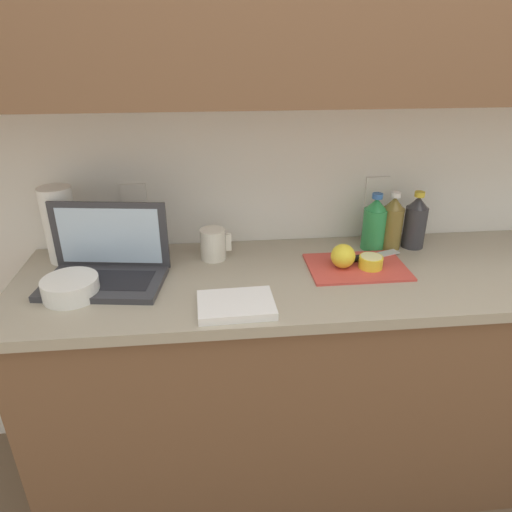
# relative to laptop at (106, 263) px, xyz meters

# --- Properties ---
(ground_plane) EXTENTS (12.00, 12.00, 0.00)m
(ground_plane) POSITION_rel_laptop_xyz_m (0.81, -0.03, -0.95)
(ground_plane) COLOR brown
(ground_plane) RESTS_ON ground
(wall_back) EXTENTS (5.20, 0.38, 2.60)m
(wall_back) POSITION_rel_laptop_xyz_m (0.81, 0.19, 0.61)
(wall_back) COLOR white
(wall_back) RESTS_ON ground_plane
(counter_unit) EXTENTS (2.24, 0.59, 0.89)m
(counter_unit) POSITION_rel_laptop_xyz_m (0.83, -0.03, -0.49)
(counter_unit) COLOR brown
(counter_unit) RESTS_ON ground_plane
(laptop) EXTENTS (0.40, 0.28, 0.24)m
(laptop) POSITION_rel_laptop_xyz_m (0.00, 0.00, 0.00)
(laptop) COLOR #333338
(laptop) RESTS_ON counter_unit
(cutting_board) EXTENTS (0.33, 0.23, 0.01)m
(cutting_board) POSITION_rel_laptop_xyz_m (0.83, -0.00, -0.05)
(cutting_board) COLOR #D1473D
(cutting_board) RESTS_ON counter_unit
(knife) EXTENTS (0.26, 0.12, 0.02)m
(knife) POSITION_rel_laptop_xyz_m (0.84, 0.03, -0.04)
(knife) COLOR silver
(knife) RESTS_ON cutting_board
(lemon_half_cut) EXTENTS (0.08, 0.08, 0.04)m
(lemon_half_cut) POSITION_rel_laptop_xyz_m (0.87, -0.02, -0.03)
(lemon_half_cut) COLOR yellow
(lemon_half_cut) RESTS_ON cutting_board
(lemon_whole_beside) EXTENTS (0.08, 0.08, 0.08)m
(lemon_whole_beside) POSITION_rel_laptop_xyz_m (0.77, -0.01, -0.01)
(lemon_whole_beside) COLOR yellow
(lemon_whole_beside) RESTS_ON cutting_board
(bottle_green_soda) EXTENTS (0.08, 0.08, 0.21)m
(bottle_green_soda) POSITION_rel_laptop_xyz_m (1.09, 0.15, 0.04)
(bottle_green_soda) COLOR #333338
(bottle_green_soda) RESTS_ON counter_unit
(bottle_oil_tall) EXTENTS (0.08, 0.08, 0.21)m
(bottle_oil_tall) POSITION_rel_laptop_xyz_m (1.00, 0.15, 0.04)
(bottle_oil_tall) COLOR olive
(bottle_oil_tall) RESTS_ON counter_unit
(bottle_water_clear) EXTENTS (0.08, 0.08, 0.21)m
(bottle_water_clear) POSITION_rel_laptop_xyz_m (0.93, 0.15, 0.04)
(bottle_water_clear) COLOR #2D934C
(bottle_water_clear) RESTS_ON counter_unit
(measuring_cup) EXTENTS (0.11, 0.09, 0.11)m
(measuring_cup) POSITION_rel_laptop_xyz_m (0.34, 0.12, -0.00)
(measuring_cup) COLOR silver
(measuring_cup) RESTS_ON counter_unit
(bowl_white) EXTENTS (0.17, 0.17, 0.06)m
(bowl_white) POSITION_rel_laptop_xyz_m (-0.09, -0.10, -0.03)
(bowl_white) COLOR white
(bowl_white) RESTS_ON counter_unit
(paper_towel_roll) EXTENTS (0.11, 0.11, 0.26)m
(paper_towel_roll) POSITION_rel_laptop_xyz_m (-0.17, 0.17, 0.07)
(paper_towel_roll) COLOR white
(paper_towel_roll) RESTS_ON counter_unit
(dish_towel) EXTENTS (0.23, 0.17, 0.02)m
(dish_towel) POSITION_rel_laptop_xyz_m (0.40, -0.22, -0.05)
(dish_towel) COLOR white
(dish_towel) RESTS_ON counter_unit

